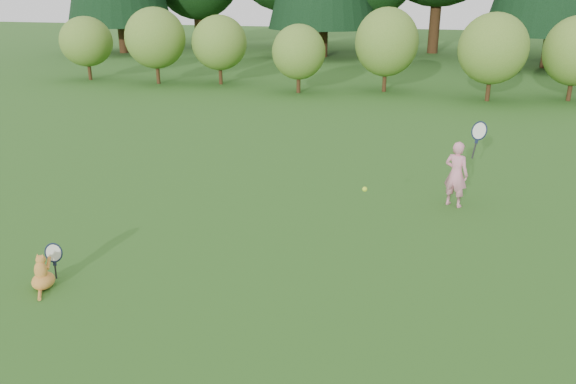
% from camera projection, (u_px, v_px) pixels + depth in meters
% --- Properties ---
extents(ground, '(100.00, 100.00, 0.00)m').
position_uv_depth(ground, '(256.00, 259.00, 7.46)').
color(ground, '#1F5116').
rests_on(ground, ground).
extents(shrub_row, '(28.00, 3.00, 2.80)m').
position_uv_depth(shrub_row, '(387.00, 54.00, 18.71)').
color(shrub_row, '#567D27').
rests_on(shrub_row, ground).
extents(child, '(0.67, 0.50, 1.63)m').
position_uv_depth(child, '(457.00, 173.00, 9.14)').
color(child, pink).
rests_on(child, ground).
extents(cat, '(0.37, 0.59, 0.60)m').
position_uv_depth(cat, '(42.00, 270.00, 6.69)').
color(cat, '#B37522').
rests_on(cat, ground).
extents(tennis_ball, '(0.07, 0.07, 0.07)m').
position_uv_depth(tennis_ball, '(365.00, 189.00, 7.29)').
color(tennis_ball, '#ADE51B').
rests_on(tennis_ball, ground).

